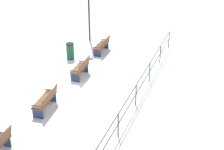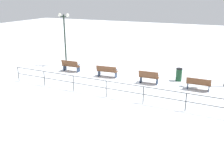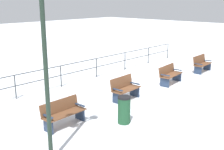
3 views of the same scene
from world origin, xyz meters
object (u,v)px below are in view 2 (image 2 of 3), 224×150
at_px(bench_nearest, 198,84).
at_px(bench_second, 149,77).
at_px(bench_third, 107,71).
at_px(bench_fourth, 71,66).
at_px(trash_bin, 179,75).
at_px(lamppost_middle, 64,29).

bearing_deg(bench_nearest, bench_second, 91.18).
distance_m(bench_third, bench_fourth, 3.26).
xyz_separation_m(bench_nearest, bench_third, (-0.03, 6.51, 0.03)).
distance_m(bench_nearest, trash_bin, 1.99).
height_order(bench_third, trash_bin, trash_bin).
bearing_deg(bench_second, trash_bin, -52.71).
xyz_separation_m(bench_second, bench_fourth, (0.18, 6.51, 0.00)).
height_order(bench_nearest, lamppost_middle, lamppost_middle).
bearing_deg(lamppost_middle, bench_nearest, -97.44).
bearing_deg(lamppost_middle, bench_third, -107.61).
relative_size(bench_third, bench_fourth, 1.07).
relative_size(bench_fourth, lamppost_middle, 0.33).
distance_m(bench_nearest, bench_third, 6.51).
relative_size(bench_third, lamppost_middle, 0.36).
height_order(bench_third, lamppost_middle, lamppost_middle).
distance_m(bench_fourth, trash_bin, 8.39).
height_order(bench_nearest, bench_third, bench_third).
distance_m(bench_second, lamppost_middle, 8.54).
bearing_deg(trash_bin, lamppost_middle, 89.23).
bearing_deg(bench_third, lamppost_middle, 66.75).
relative_size(bench_nearest, trash_bin, 1.63).
bearing_deg(bench_fourth, bench_second, -93.73).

